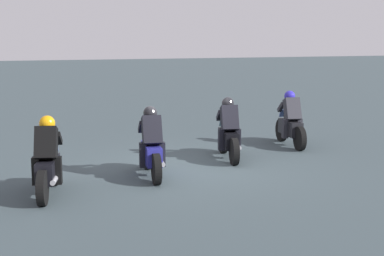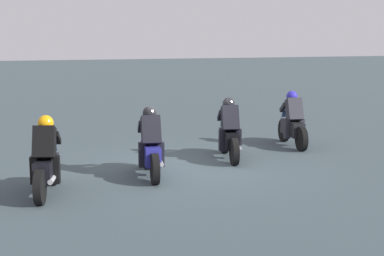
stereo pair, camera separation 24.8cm
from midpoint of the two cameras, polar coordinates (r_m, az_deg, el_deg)
ground_plane at (r=13.06m, az=0.13°, el=-4.00°), size 120.00×120.00×0.00m
rider_lane_a at (r=15.76m, az=10.52°, el=0.44°), size 2.04×0.59×1.51m
rider_lane_b at (r=13.91m, az=4.27°, el=-0.59°), size 2.03×0.63×1.51m
rider_lane_c at (r=12.18m, az=-3.59°, el=-2.00°), size 2.04×0.58×1.51m
rider_lane_d at (r=11.11m, az=-13.82°, el=-3.35°), size 2.01×0.65×1.51m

